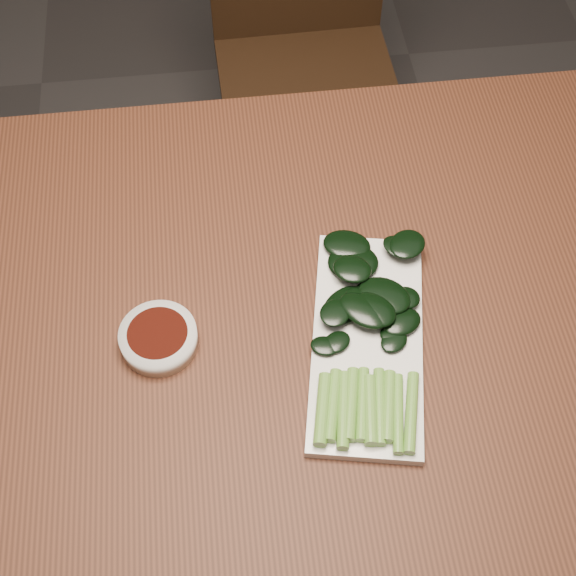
# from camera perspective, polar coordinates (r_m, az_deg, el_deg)

# --- Properties ---
(ground) EXTENTS (6.00, 6.00, 0.00)m
(ground) POSITION_cam_1_polar(r_m,az_deg,el_deg) (1.74, -0.88, -14.67)
(ground) COLOR #312E2E
(ground) RESTS_ON ground
(table) EXTENTS (1.40, 0.80, 0.75)m
(table) POSITION_cam_1_polar(r_m,az_deg,el_deg) (1.12, -1.32, -3.39)
(table) COLOR #482314
(table) RESTS_ON ground
(chair_far) EXTENTS (0.39, 0.39, 0.89)m
(chair_far) POSITION_cam_1_polar(r_m,az_deg,el_deg) (1.82, 1.14, 16.83)
(chair_far) COLOR black
(chair_far) RESTS_ON ground
(sauce_bowl) EXTENTS (0.10, 0.10, 0.03)m
(sauce_bowl) POSITION_cam_1_polar(r_m,az_deg,el_deg) (1.03, -9.19, -3.53)
(sauce_bowl) COLOR white
(sauce_bowl) RESTS_ON table
(serving_plate) EXTENTS (0.20, 0.34, 0.01)m
(serving_plate) POSITION_cam_1_polar(r_m,az_deg,el_deg) (1.03, 5.65, -3.78)
(serving_plate) COLOR white
(serving_plate) RESTS_ON table
(gai_lan) EXTENTS (0.20, 0.34, 0.02)m
(gai_lan) POSITION_cam_1_polar(r_m,az_deg,el_deg) (1.02, 5.64, -2.75)
(gai_lan) COLOR #69A238
(gai_lan) RESTS_ON serving_plate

